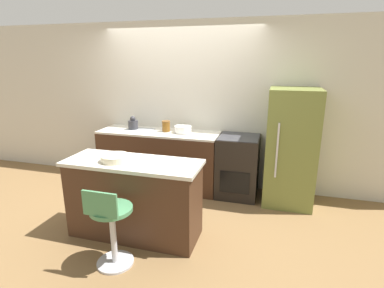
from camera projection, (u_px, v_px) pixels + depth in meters
ground_plane at (170, 195)px, 4.61m from camera, size 14.00×14.00×0.00m
wall_back at (182, 105)px, 4.86m from camera, size 8.00×0.06×2.60m
back_counter at (159, 159)px, 4.86m from camera, size 1.93×0.61×0.93m
kitchen_island at (134, 198)px, 3.47m from camera, size 1.56×0.59×0.92m
oven_range at (238, 166)px, 4.52m from camera, size 0.60×0.62×0.93m
refrigerator at (291, 148)px, 4.20m from camera, size 0.67×0.70×1.65m
stool_chair at (111, 226)px, 2.93m from camera, size 0.42×0.42×0.87m
kettle at (133, 124)px, 4.85m from camera, size 0.16×0.16×0.21m
mixing_bowl at (183, 129)px, 4.64m from camera, size 0.26×0.26×0.10m
canister_jar at (166, 126)px, 4.70m from camera, size 0.13×0.13×0.16m
fruit_bowl at (115, 158)px, 3.34m from camera, size 0.32×0.32×0.07m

